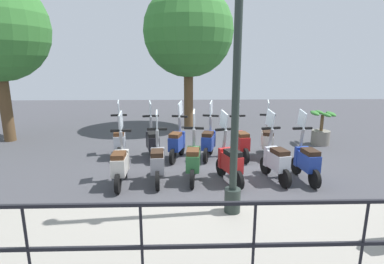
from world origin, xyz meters
name	(u,v)px	position (x,y,z in m)	size (l,w,h in m)	color
ground_plane	(213,169)	(0.00, 0.00, 0.00)	(28.00, 28.00, 0.00)	#424247
promenade_walkway	(234,242)	(-3.15, 0.00, 0.07)	(2.20, 20.00, 0.15)	gray
fence_railing	(254,231)	(-4.20, 0.00, 0.89)	(0.04, 16.03, 1.07)	black
lamp_post_near	(236,88)	(-2.40, -0.09, 2.19)	(0.26, 0.90, 4.57)	#232D28
tree_distant	(188,32)	(4.91, 0.49, 3.67)	(3.41, 3.41, 5.40)	brown
potted_palm	(321,131)	(2.19, -3.65, 0.45)	(1.06, 0.66, 1.05)	slate
scooter_near_0	(306,160)	(-0.77, -1.96, 0.48)	(1.23, 0.44, 1.54)	black
scooter_near_1	(276,160)	(-0.73, -1.30, 0.48)	(1.22, 0.51, 1.54)	black
scooter_near_2	(230,161)	(-0.81, -0.28, 0.48)	(1.20, 0.55, 1.54)	black
scooter_near_3	(193,160)	(-0.68, 0.50, 0.48)	(1.23, 0.44, 1.54)	black
scooter_near_4	(158,161)	(-0.76, 1.27, 0.48)	(1.23, 0.44, 1.54)	black
scooter_near_5	(120,164)	(-0.89, 2.04, 0.48)	(1.23, 0.44, 1.54)	black
scooter_far_0	(267,140)	(0.98, -1.59, 0.48)	(1.22, 0.49, 1.54)	black
scooter_far_1	(240,141)	(0.83, -0.82, 0.48)	(1.23, 0.47, 1.54)	black
scooter_far_2	(209,141)	(0.91, 0.03, 0.48)	(1.21, 0.52, 1.54)	black
scooter_far_3	(177,142)	(0.83, 0.88, 0.48)	(1.21, 0.53, 1.54)	black
scooter_far_4	(153,141)	(0.90, 1.54, 0.48)	(1.22, 0.50, 1.54)	black
scooter_far_5	(120,140)	(1.06, 2.46, 0.48)	(1.23, 0.46, 1.54)	black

